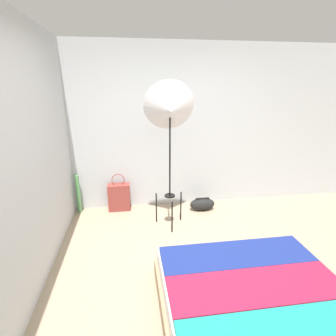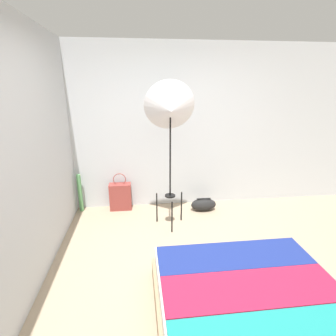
{
  "view_description": "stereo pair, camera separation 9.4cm",
  "coord_description": "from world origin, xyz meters",
  "px_view_note": "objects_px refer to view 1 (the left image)",
  "views": [
    {
      "loc": [
        -0.68,
        -2.07,
        1.96
      ],
      "look_at": [
        -0.2,
        1.17,
        0.92
      ],
      "focal_mm": 28.0,
      "sensor_mm": 36.0,
      "label": 1
    },
    {
      "loc": [
        -0.58,
        -2.08,
        1.96
      ],
      "look_at": [
        -0.2,
        1.17,
        0.92
      ],
      "focal_mm": 28.0,
      "sensor_mm": 36.0,
      "label": 2
    }
  ],
  "objects_px": {
    "bed": "(268,328)",
    "tote_bag": "(119,197)",
    "photo_umbrella": "(170,110)",
    "paper_roll": "(78,194)",
    "duffel_bag": "(202,204)"
  },
  "relations": [
    {
      "from": "bed",
      "to": "tote_bag",
      "type": "height_order",
      "value": "tote_bag"
    },
    {
      "from": "photo_umbrella",
      "to": "duffel_bag",
      "type": "bearing_deg",
      "value": 33.03
    },
    {
      "from": "duffel_bag",
      "to": "paper_roll",
      "type": "distance_m",
      "value": 2.0
    },
    {
      "from": "tote_bag",
      "to": "duffel_bag",
      "type": "distance_m",
      "value": 1.37
    },
    {
      "from": "tote_bag",
      "to": "paper_roll",
      "type": "relative_size",
      "value": 1.0
    },
    {
      "from": "bed",
      "to": "duffel_bag",
      "type": "height_order",
      "value": "bed"
    },
    {
      "from": "bed",
      "to": "duffel_bag",
      "type": "bearing_deg",
      "value": 86.55
    },
    {
      "from": "photo_umbrella",
      "to": "tote_bag",
      "type": "height_order",
      "value": "photo_umbrella"
    },
    {
      "from": "photo_umbrella",
      "to": "bed",
      "type": "bearing_deg",
      "value": -77.04
    },
    {
      "from": "tote_bag",
      "to": "paper_roll",
      "type": "distance_m",
      "value": 0.64
    },
    {
      "from": "duffel_bag",
      "to": "paper_roll",
      "type": "bearing_deg",
      "value": 173.66
    },
    {
      "from": "bed",
      "to": "tote_bag",
      "type": "bearing_deg",
      "value": 114.91
    },
    {
      "from": "photo_umbrella",
      "to": "paper_roll",
      "type": "xyz_separation_m",
      "value": [
        -1.38,
        0.61,
        -1.35
      ]
    },
    {
      "from": "tote_bag",
      "to": "duffel_bag",
      "type": "height_order",
      "value": "tote_bag"
    },
    {
      "from": "photo_umbrella",
      "to": "tote_bag",
      "type": "xyz_separation_m",
      "value": [
        -0.74,
        0.6,
        -1.44
      ]
    }
  ]
}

